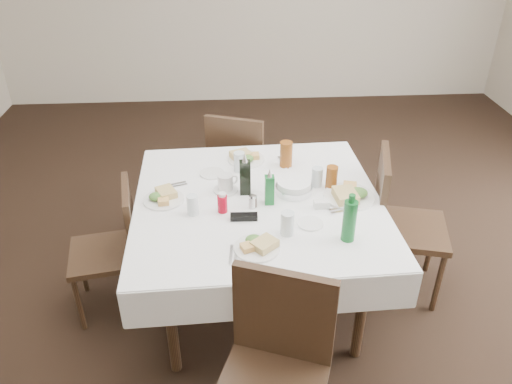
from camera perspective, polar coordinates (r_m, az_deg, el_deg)
ground_plane at (r=3.42m, az=3.50°, el=-10.83°), size 7.00×7.00×0.00m
room_shell at (r=2.60m, az=4.77°, el=18.31°), size 6.04×7.04×2.80m
dining_table at (r=2.91m, az=0.25°, el=-2.14°), size 1.46×1.46×0.76m
chair_north at (r=3.80m, az=-1.92°, el=3.57°), size 0.56×0.56×0.91m
chair_south at (r=2.28m, az=2.32°, el=-18.78°), size 0.58×0.58×0.96m
chair_east at (r=3.23m, az=15.71°, el=-2.75°), size 0.55×0.55×0.96m
chair_west at (r=3.12m, az=-15.69°, el=-5.51°), size 0.46×0.46×0.84m
meal_north at (r=3.28m, az=-1.24°, el=3.97°), size 0.24×0.24×0.05m
meal_south at (r=2.49m, az=0.21°, el=-6.10°), size 0.23×0.23×0.05m
meal_east at (r=2.92m, az=10.65°, el=-0.30°), size 0.30×0.30×0.06m
meal_west at (r=2.91m, az=-10.57°, el=-0.56°), size 0.23×0.23×0.05m
side_plate_a at (r=3.14m, az=-5.03°, el=2.14°), size 0.16×0.16×0.01m
side_plate_b at (r=2.68m, az=6.23°, el=-3.60°), size 0.14×0.14×0.01m
water_n at (r=3.14m, az=-1.92°, el=3.46°), size 0.07×0.07×0.13m
water_s at (r=2.57m, az=3.60°, el=-3.61°), size 0.07×0.07×0.13m
water_e at (r=3.00m, az=7.00°, el=1.72°), size 0.06×0.06×0.12m
water_w at (r=2.74m, az=-7.26°, el=-1.47°), size 0.06×0.06×0.11m
iced_tea_a at (r=3.19m, az=3.47°, el=4.33°), size 0.08×0.08×0.17m
iced_tea_b at (r=2.98m, az=8.64°, el=1.65°), size 0.07×0.07×0.14m
bread_basket at (r=2.93m, az=4.35°, el=0.59°), size 0.22×0.22×0.07m
oil_cruet_dark at (r=2.88m, az=-1.27°, el=1.83°), size 0.06×0.06×0.26m
oil_cruet_green at (r=2.79m, az=1.54°, el=0.38°), size 0.05×0.05×0.22m
ketchup_bottle at (r=2.74m, az=-3.86°, el=-1.26°), size 0.06×0.06×0.12m
salt_shaker at (r=2.78m, az=-0.47°, el=-1.12°), size 0.04×0.04×0.08m
pepper_shaker at (r=2.79m, az=-0.24°, el=-1.07°), size 0.03×0.03×0.07m
coffee_mug at (r=2.94m, az=-3.46°, el=0.97°), size 0.15×0.15×0.11m
sunglasses at (r=2.70m, az=-1.39°, el=-2.85°), size 0.15×0.05×0.03m
green_bottle at (r=2.54m, az=10.63°, el=-3.17°), size 0.07×0.07×0.27m
sugar_caddy at (r=2.81m, az=7.50°, el=-1.36°), size 0.09×0.05×0.04m
cutlery_n at (r=3.26m, az=3.24°, el=3.43°), size 0.07×0.18×0.01m
cutlery_s at (r=2.46m, az=-2.59°, el=-7.20°), size 0.05×0.16×0.01m
cutlery_e at (r=2.82m, az=10.30°, el=-1.95°), size 0.21×0.09×0.01m
cutlery_w at (r=3.03m, az=-9.60°, el=0.66°), size 0.19×0.11×0.01m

